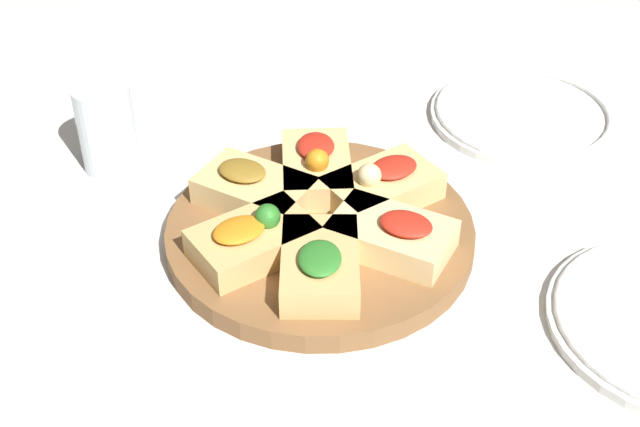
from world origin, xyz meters
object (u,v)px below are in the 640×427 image
object	(u,v)px
plate_left	(523,114)
napkin_stack	(5,210)
serving_board	(320,234)
water_glass	(107,128)

from	to	relation	value
plate_left	napkin_stack	size ratio (longest dim) A/B	2.30
plate_left	napkin_stack	world-z (taller)	plate_left
serving_board	water_glass	world-z (taller)	water_glass
serving_board	plate_left	distance (m)	0.36
water_glass	napkin_stack	size ratio (longest dim) A/B	1.04
water_glass	napkin_stack	bearing A→B (deg)	-43.20
serving_board	napkin_stack	world-z (taller)	serving_board
serving_board	water_glass	distance (m)	0.29
water_glass	napkin_stack	xyz separation A→B (m)	(0.10, -0.10, -0.05)
plate_left	water_glass	bearing A→B (deg)	-73.69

